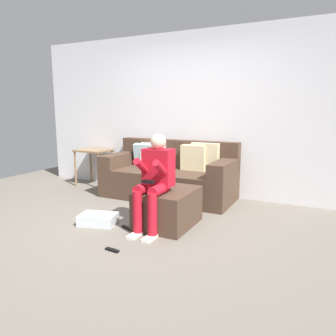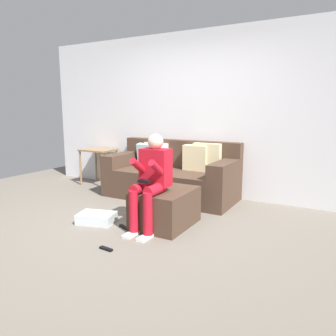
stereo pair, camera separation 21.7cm
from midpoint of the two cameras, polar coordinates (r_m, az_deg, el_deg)
ground_plane at (r=3.91m, az=-8.13°, el=-10.67°), size 7.80×7.80×0.00m
wall_back at (r=5.38m, az=3.49°, el=9.34°), size 6.00×0.10×2.61m
couch_sectional at (r=5.18m, az=-0.83°, el=-1.41°), size 2.05×0.91×0.89m
ottoman at (r=3.95m, az=-1.60°, el=-6.94°), size 0.60×0.77×0.44m
person_seated at (r=3.72m, az=-4.06°, el=-1.64°), size 0.34×0.60×1.11m
storage_bin at (r=4.14m, az=-13.61°, el=-8.72°), size 0.50×0.40×0.13m
side_table at (r=6.14m, az=-13.88°, el=2.15°), size 0.58×0.48×0.66m
remote_near_ottoman at (r=3.40m, az=-11.60°, el=-13.90°), size 0.16×0.06×0.02m
remote_by_storage_bin at (r=3.95m, az=-8.82°, el=-10.32°), size 0.17×0.10×0.02m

